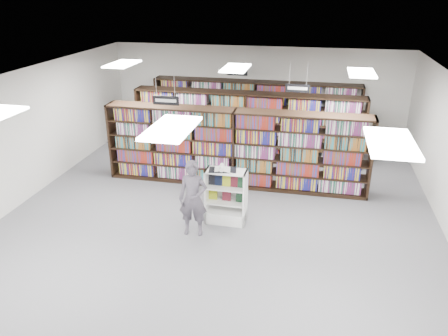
% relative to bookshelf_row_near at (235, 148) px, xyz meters
% --- Properties ---
extents(floor, '(12.00, 12.00, 0.00)m').
position_rel_bookshelf_row_near_xyz_m(floor, '(0.00, -2.00, -1.05)').
color(floor, '#504F54').
rests_on(floor, ground).
extents(ceiling, '(10.00, 12.00, 0.10)m').
position_rel_bookshelf_row_near_xyz_m(ceiling, '(0.00, -2.00, 2.15)').
color(ceiling, white).
rests_on(ceiling, wall_back).
extents(wall_back, '(10.00, 0.10, 3.20)m').
position_rel_bookshelf_row_near_xyz_m(wall_back, '(0.00, 4.00, 0.55)').
color(wall_back, silver).
rests_on(wall_back, ground).
extents(wall_left, '(0.10, 12.00, 3.20)m').
position_rel_bookshelf_row_near_xyz_m(wall_left, '(-5.00, -2.00, 0.55)').
color(wall_left, silver).
rests_on(wall_left, ground).
extents(bookshelf_row_near, '(7.00, 0.60, 2.10)m').
position_rel_bookshelf_row_near_xyz_m(bookshelf_row_near, '(0.00, 0.00, 0.00)').
color(bookshelf_row_near, black).
rests_on(bookshelf_row_near, floor).
extents(bookshelf_row_mid, '(7.00, 0.60, 2.10)m').
position_rel_bookshelf_row_near_xyz_m(bookshelf_row_mid, '(0.00, 2.00, 0.00)').
color(bookshelf_row_mid, black).
rests_on(bookshelf_row_mid, floor).
extents(bookshelf_row_far, '(7.00, 0.60, 2.10)m').
position_rel_bookshelf_row_near_xyz_m(bookshelf_row_far, '(0.00, 3.70, 0.00)').
color(bookshelf_row_far, black).
rests_on(bookshelf_row_far, floor).
extents(aisle_sign_left, '(0.65, 0.02, 0.80)m').
position_rel_bookshelf_row_near_xyz_m(aisle_sign_left, '(-1.50, -1.00, 1.48)').
color(aisle_sign_left, '#B2B2B7').
rests_on(aisle_sign_left, ceiling).
extents(aisle_sign_right, '(0.65, 0.02, 0.80)m').
position_rel_bookshelf_row_near_xyz_m(aisle_sign_right, '(1.50, 1.00, 1.48)').
color(aisle_sign_right, '#B2B2B7').
rests_on(aisle_sign_right, ceiling).
extents(aisle_sign_center, '(0.65, 0.02, 0.80)m').
position_rel_bookshelf_row_near_xyz_m(aisle_sign_center, '(-0.50, 3.00, 1.48)').
color(aisle_sign_center, '#B2B2B7').
rests_on(aisle_sign_center, ceiling).
extents(troffer_front_center, '(0.60, 1.20, 0.04)m').
position_rel_bookshelf_row_near_xyz_m(troffer_front_center, '(0.00, -5.00, 2.11)').
color(troffer_front_center, white).
rests_on(troffer_front_center, ceiling).
extents(troffer_front_right, '(0.60, 1.20, 0.04)m').
position_rel_bookshelf_row_near_xyz_m(troffer_front_right, '(3.00, -5.00, 2.11)').
color(troffer_front_right, white).
rests_on(troffer_front_right, ceiling).
extents(troffer_back_left, '(0.60, 1.20, 0.04)m').
position_rel_bookshelf_row_near_xyz_m(troffer_back_left, '(-3.00, 0.00, 2.11)').
color(troffer_back_left, white).
rests_on(troffer_back_left, ceiling).
extents(troffer_back_center, '(0.60, 1.20, 0.04)m').
position_rel_bookshelf_row_near_xyz_m(troffer_back_center, '(0.00, 0.00, 2.11)').
color(troffer_back_center, white).
rests_on(troffer_back_center, ceiling).
extents(troffer_back_right, '(0.60, 1.20, 0.04)m').
position_rel_bookshelf_row_near_xyz_m(troffer_back_right, '(3.00, 0.00, 2.11)').
color(troffer_back_right, white).
rests_on(troffer_back_right, ceiling).
extents(endcap_display, '(0.92, 0.47, 1.28)m').
position_rel_bookshelf_row_near_xyz_m(endcap_display, '(0.19, -2.02, -0.60)').
color(endcap_display, white).
rests_on(endcap_display, floor).
extents(open_book, '(0.65, 0.45, 0.13)m').
position_rel_bookshelf_row_near_xyz_m(open_book, '(0.10, -2.05, 0.26)').
color(open_book, black).
rests_on(open_book, endcap_display).
extents(shopper, '(0.66, 0.47, 1.70)m').
position_rel_bookshelf_row_near_xyz_m(shopper, '(-0.39, -2.70, -0.20)').
color(shopper, '#534D58').
rests_on(shopper, floor).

